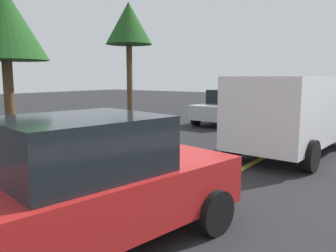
{
  "coord_description": "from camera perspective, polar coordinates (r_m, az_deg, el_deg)",
  "views": [
    {
      "loc": [
        -3.13,
        -3.19,
        2.19
      ],
      "look_at": [
        2.59,
        0.97,
        1.16
      ],
      "focal_mm": 36.18,
      "sensor_mm": 36.0,
      "label": 1
    }
  ],
  "objects": [
    {
      "name": "lane_marking_centre",
      "position": [
        7.25,
        8.23,
        -9.34
      ],
      "size": [
        28.0,
        0.16,
        0.01
      ],
      "primitive_type": "cube",
      "color": "#E0D14C"
    },
    {
      "name": "tree_centre_verge",
      "position": [
        12.02,
        -25.89,
        15.25
      ],
      "size": [
        2.58,
        2.58,
        5.01
      ],
      "color": "#513823",
      "rests_on": "ground_plane"
    },
    {
      "name": "car_red_near_curb",
      "position": [
        4.49,
        -12.79,
        -9.3
      ],
      "size": [
        4.19,
        2.57,
        1.71
      ],
      "color": "red",
      "rests_on": "ground_plane"
    },
    {
      "name": "ground_plane",
      "position": [
        4.97,
        -8.98,
        -17.92
      ],
      "size": [
        80.0,
        80.0,
        0.0
      ],
      "primitive_type": "plane",
      "color": "#262628"
    },
    {
      "name": "tree_left_verge",
      "position": [
        16.76,
        -6.63,
        16.55
      ],
      "size": [
        2.2,
        2.2,
        5.68
      ],
      "color": "#513823",
      "rests_on": "ground_plane"
    },
    {
      "name": "car_silver_mid_road",
      "position": [
        16.16,
        10.39,
        3.22
      ],
      "size": [
        4.22,
        2.2,
        1.6
      ],
      "color": "#B7BABF",
      "rests_on": "ground_plane"
    },
    {
      "name": "white_van",
      "position": [
        10.35,
        20.74,
        2.63
      ],
      "size": [
        5.32,
        2.54,
        2.2
      ],
      "color": "white",
      "rests_on": "ground_plane"
    }
  ]
}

